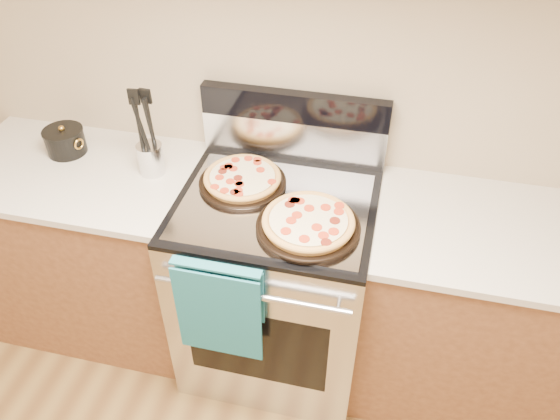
% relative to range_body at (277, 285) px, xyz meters
% --- Properties ---
extents(wall_back, '(4.00, 0.00, 4.00)m').
position_rel_range_body_xyz_m(wall_back, '(0.00, 0.35, 0.90)').
color(wall_back, tan).
rests_on(wall_back, ground).
extents(range_body, '(0.76, 0.68, 0.90)m').
position_rel_range_body_xyz_m(range_body, '(0.00, 0.00, 0.00)').
color(range_body, '#B7B7BC').
rests_on(range_body, ground).
extents(oven_window, '(0.56, 0.01, 0.40)m').
position_rel_range_body_xyz_m(oven_window, '(0.00, -0.34, 0.00)').
color(oven_window, black).
rests_on(oven_window, range_body).
extents(cooktop, '(0.76, 0.68, 0.02)m').
position_rel_range_body_xyz_m(cooktop, '(0.00, 0.00, 0.46)').
color(cooktop, black).
rests_on(cooktop, range_body).
extents(backsplash_lower, '(0.76, 0.06, 0.18)m').
position_rel_range_body_xyz_m(backsplash_lower, '(0.00, 0.31, 0.56)').
color(backsplash_lower, silver).
rests_on(backsplash_lower, cooktop).
extents(backsplash_upper, '(0.76, 0.06, 0.12)m').
position_rel_range_body_xyz_m(backsplash_upper, '(0.00, 0.31, 0.71)').
color(backsplash_upper, black).
rests_on(backsplash_upper, backsplash_lower).
extents(oven_handle, '(0.70, 0.03, 0.03)m').
position_rel_range_body_xyz_m(oven_handle, '(0.00, -0.38, 0.35)').
color(oven_handle, silver).
rests_on(oven_handle, range_body).
extents(dish_towel, '(0.32, 0.05, 0.42)m').
position_rel_range_body_xyz_m(dish_towel, '(-0.12, -0.38, 0.25)').
color(dish_towel, '#177563').
rests_on(dish_towel, oven_handle).
extents(foil_sheet, '(0.70, 0.55, 0.01)m').
position_rel_range_body_xyz_m(foil_sheet, '(0.00, -0.03, 0.47)').
color(foil_sheet, gray).
rests_on(foil_sheet, cooktop).
extents(cabinet_left, '(1.00, 0.62, 0.88)m').
position_rel_range_body_xyz_m(cabinet_left, '(-0.88, 0.03, -0.01)').
color(cabinet_left, brown).
rests_on(cabinet_left, ground).
extents(countertop_left, '(1.02, 0.64, 0.03)m').
position_rel_range_body_xyz_m(countertop_left, '(-0.88, 0.03, 0.45)').
color(countertop_left, beige).
rests_on(countertop_left, cabinet_left).
extents(cabinet_right, '(1.00, 0.62, 0.88)m').
position_rel_range_body_xyz_m(cabinet_right, '(0.88, 0.03, -0.01)').
color(cabinet_right, brown).
rests_on(cabinet_right, ground).
extents(countertop_right, '(1.02, 0.64, 0.03)m').
position_rel_range_body_xyz_m(countertop_right, '(0.88, 0.03, 0.45)').
color(countertop_right, beige).
rests_on(countertop_right, cabinet_right).
extents(pepperoni_pizza_back, '(0.40, 0.40, 0.05)m').
position_rel_range_body_xyz_m(pepperoni_pizza_back, '(-0.15, 0.07, 0.50)').
color(pepperoni_pizza_back, '#BF883A').
rests_on(pepperoni_pizza_back, foil_sheet).
extents(pepperoni_pizza_front, '(0.43, 0.43, 0.05)m').
position_rel_range_body_xyz_m(pepperoni_pizza_front, '(0.15, -0.13, 0.50)').
color(pepperoni_pizza_front, '#BF883A').
rests_on(pepperoni_pizza_front, foil_sheet).
extents(utensil_crock, '(0.11, 0.11, 0.13)m').
position_rel_range_body_xyz_m(utensil_crock, '(-0.54, 0.09, 0.52)').
color(utensil_crock, silver).
rests_on(utensil_crock, countertop_left).
extents(saucepan, '(0.21, 0.21, 0.10)m').
position_rel_range_body_xyz_m(saucepan, '(-0.96, 0.14, 0.51)').
color(saucepan, black).
rests_on(saucepan, countertop_left).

